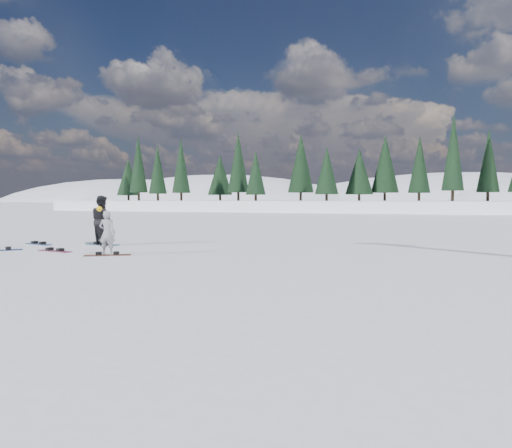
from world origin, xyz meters
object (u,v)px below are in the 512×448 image
(snowboarder_woman, at_px, (107,233))
(snowboard_loose_b, at_px, (55,251))
(snowboarder_man, at_px, (102,220))
(snowboard_loose_a, at_px, (0,250))
(snowboard_loose_c, at_px, (39,244))

(snowboarder_woman, xyz_separation_m, snowboard_loose_b, (-2.54, 0.47, -0.75))
(snowboarder_woman, distance_m, snowboard_loose_b, 2.69)
(snowboarder_man, bearing_deg, snowboard_loose_b, 118.64)
(snowboarder_woman, height_order, snowboard_loose_a, snowboarder_woman)
(snowboarder_man, height_order, snowboard_loose_b, snowboarder_man)
(snowboarder_man, distance_m, snowboard_loose_a, 3.89)
(snowboarder_man, relative_size, snowboard_loose_c, 1.34)
(snowboarder_woman, xyz_separation_m, snowboarder_man, (-2.46, 3.10, 0.24))
(snowboarder_woman, bearing_deg, snowboard_loose_b, -22.52)
(snowboard_loose_c, height_order, snowboard_loose_a, same)
(snowboarder_man, bearing_deg, snowboard_loose_a, 85.90)
(snowboard_loose_c, bearing_deg, snowboard_loose_a, -63.73)
(snowboarder_woman, relative_size, snowboard_loose_b, 1.09)
(snowboard_loose_a, bearing_deg, snowboard_loose_c, 53.55)
(snowboarder_woman, relative_size, snowboard_loose_a, 1.09)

